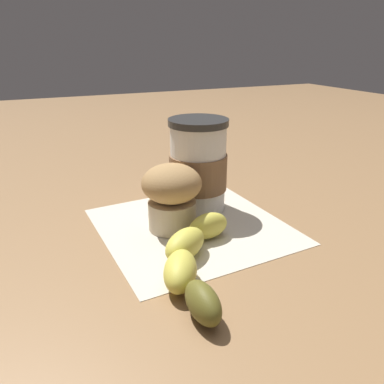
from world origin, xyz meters
TOP-DOWN VIEW (x-y plane):
  - ground_plane at (0.00, 0.00)m, footprint 3.00×3.00m
  - paper_napkin at (0.00, 0.00)m, footprint 0.27×0.27m
  - coffee_cup at (-0.05, 0.03)m, footprint 0.09×0.09m
  - muffin at (-0.01, -0.03)m, footprint 0.08×0.08m
  - banana at (0.11, -0.05)m, footprint 0.19×0.14m

SIDE VIEW (x-z plane):
  - ground_plane at x=0.00m, z-range 0.00..0.00m
  - paper_napkin at x=0.00m, z-range 0.00..0.00m
  - banana at x=0.11m, z-range 0.00..0.04m
  - muffin at x=-0.01m, z-range 0.01..0.10m
  - coffee_cup at x=-0.05m, z-range 0.00..0.14m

